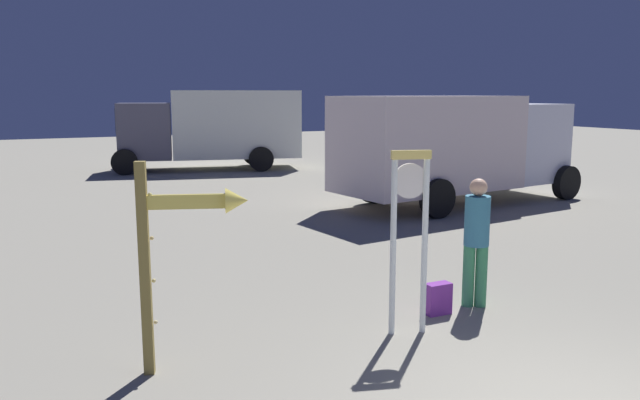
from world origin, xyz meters
The scene contains 6 objects.
standing_clock centered at (-0.11, 2.58, 1.32)m, with size 0.46×0.21×2.15m.
arrow_sign centered at (-2.71, 2.66, 1.40)m, with size 1.07×0.51×2.14m.
person_near_clock centered at (1.21, 2.99, 0.95)m, with size 0.33×0.33×1.71m.
backpack centered at (0.60, 2.95, 0.20)m, with size 0.33×0.21×0.41m.
box_truck_near centered at (5.82, 9.49, 1.54)m, with size 6.91×3.27×2.73m.
box_truck_far centered at (2.52, 19.48, 1.60)m, with size 7.07×3.71×2.91m.
Camera 1 is at (-4.08, -3.30, 2.77)m, focal length 35.17 mm.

